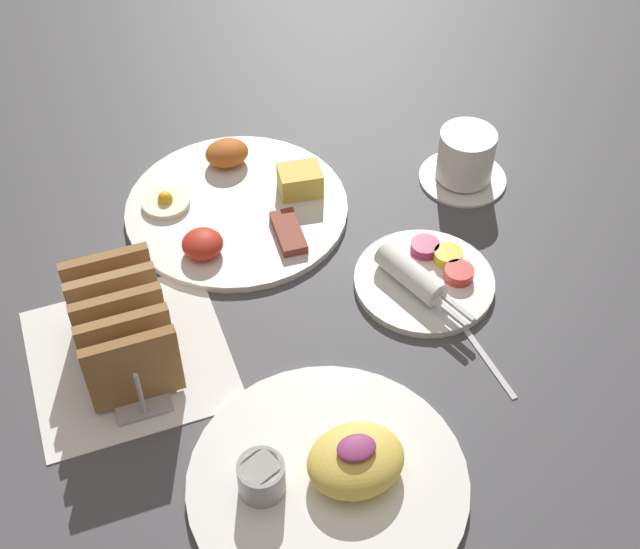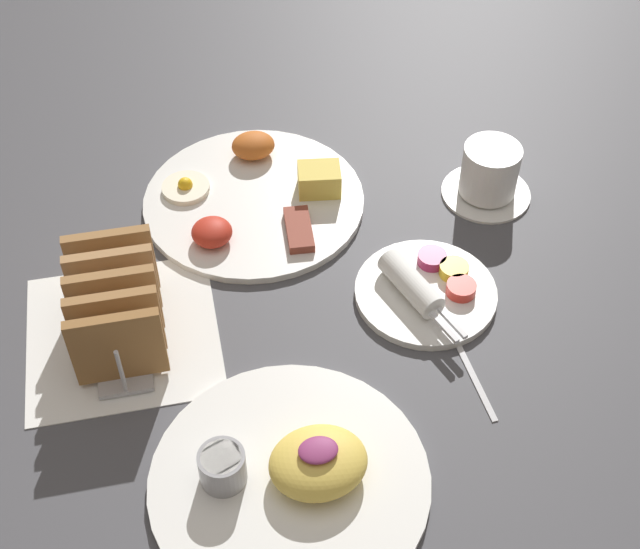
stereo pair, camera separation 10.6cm
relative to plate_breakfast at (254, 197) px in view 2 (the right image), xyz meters
name	(u,v)px [view 2 (the right image)]	position (x,y,z in m)	size (l,w,h in m)	color
ground_plane	(281,318)	(0.00, -0.21, -0.01)	(3.00, 3.00, 0.00)	#47474C
napkin_flat	(123,334)	(-0.19, -0.20, -0.01)	(0.22, 0.22, 0.00)	white
plate_breakfast	(254,197)	(0.00, 0.00, 0.00)	(0.29, 0.29, 0.05)	white
plate_condiments	(425,287)	(0.18, -0.20, 0.00)	(0.17, 0.19, 0.04)	white
plate_foreground	(291,475)	(-0.03, -0.43, 0.00)	(0.29, 0.29, 0.06)	white
toast_rack	(116,306)	(-0.19, -0.20, 0.04)	(0.10, 0.18, 0.10)	#B7B7BC
coffee_cup	(489,174)	(0.31, -0.05, 0.03)	(0.12, 0.12, 0.08)	white
teaspoon	(465,358)	(0.19, -0.31, -0.01)	(0.02, 0.13, 0.01)	silver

